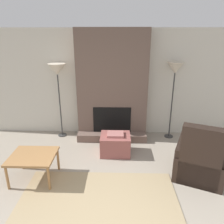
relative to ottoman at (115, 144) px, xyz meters
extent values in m
cube|color=beige|center=(-0.09, 1.12, 1.08)|extent=(7.36, 0.06, 2.60)
cube|color=brown|center=(-0.09, 0.90, 1.08)|extent=(1.67, 0.37, 2.60)
cube|color=brown|center=(-0.09, 0.59, -0.13)|extent=(1.67, 0.26, 0.18)
cube|color=black|center=(-0.09, 0.71, 0.27)|extent=(0.91, 0.02, 0.63)
cube|color=#8C4C47|center=(0.00, 0.00, -0.01)|extent=(0.63, 0.53, 0.43)
cube|color=#A56660|center=(0.00, 0.00, 0.23)|extent=(0.35, 0.29, 0.05)
cube|color=black|center=(1.56, -0.69, 0.01)|extent=(1.12, 1.19, 0.46)
cube|color=black|center=(1.41, -1.04, 0.32)|extent=(0.68, 0.44, 1.09)
cube|color=black|center=(1.86, -0.82, 0.09)|extent=(0.48, 0.85, 0.62)
cube|color=black|center=(1.26, -0.56, 0.09)|extent=(0.48, 0.85, 0.62)
cube|color=#9E7042|center=(-1.43, -0.93, 0.24)|extent=(0.78, 0.67, 0.04)
cylinder|color=#9E7042|center=(-1.78, -1.22, 0.00)|extent=(0.04, 0.04, 0.44)
cylinder|color=#9E7042|center=(-1.08, -1.22, 0.00)|extent=(0.04, 0.04, 0.44)
cylinder|color=#9E7042|center=(-1.78, -0.63, 0.00)|extent=(0.04, 0.04, 0.44)
cylinder|color=#9E7042|center=(-1.08, -0.63, 0.00)|extent=(0.04, 0.04, 0.44)
cylinder|color=#333333|center=(-1.37, 0.85, -0.21)|extent=(0.22, 0.22, 0.02)
cylinder|color=#333333|center=(-1.37, 0.85, 0.57)|extent=(0.03, 0.03, 1.54)
cone|color=beige|center=(-1.37, 0.85, 1.47)|extent=(0.41, 0.41, 0.26)
cylinder|color=#333333|center=(1.35, 0.85, -0.21)|extent=(0.22, 0.22, 0.02)
cylinder|color=#333333|center=(1.35, 0.85, 0.59)|extent=(0.03, 0.03, 1.59)
cone|color=beige|center=(1.35, 0.85, 1.52)|extent=(0.41, 0.41, 0.26)
cube|color=#9E8966|center=(-0.24, -1.64, -0.22)|extent=(2.50, 1.80, 0.01)
camera|label=1|loc=(0.04, -4.19, 2.26)|focal=35.00mm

